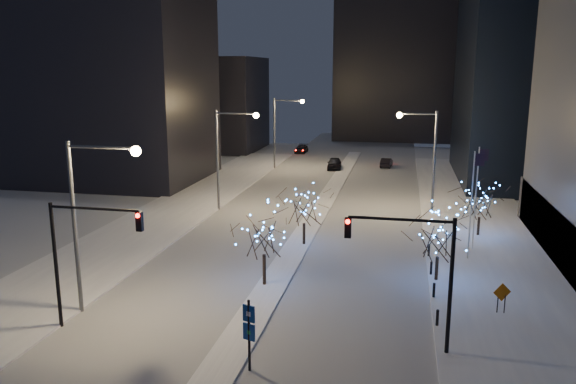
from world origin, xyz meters
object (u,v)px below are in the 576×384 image
(traffic_signal_west, at_px, (81,245))
(holiday_tree_median_near, at_px, (264,232))
(car_near, at_px, (334,164))
(car_mid, at_px, (386,163))
(street_lamp_east, at_px, (425,148))
(holiday_tree_plaza_far, at_px, (480,201))
(wayfinding_sign, at_px, (249,328))
(street_lamp_w_far, at_px, (282,123))
(construction_sign, at_px, (502,295))
(traffic_signal_east, at_px, (419,261))
(car_far, at_px, (301,149))
(street_lamp_w_mid, at_px, (227,146))
(street_lamp_w_near, at_px, (90,204))
(holiday_tree_plaza_near, at_px, (439,234))
(holiday_tree_median_far, at_px, (304,206))

(traffic_signal_west, bearing_deg, holiday_tree_median_near, 45.10)
(car_near, xyz_separation_m, car_mid, (7.20, 3.35, -0.16))
(street_lamp_east, height_order, holiday_tree_plaza_far, street_lamp_east)
(wayfinding_sign, bearing_deg, traffic_signal_west, -174.41)
(street_lamp_w_far, relative_size, wayfinding_sign, 2.82)
(holiday_tree_plaza_far, height_order, construction_sign, holiday_tree_plaza_far)
(traffic_signal_west, bearing_deg, traffic_signal_east, 3.29)
(traffic_signal_west, relative_size, car_far, 1.53)
(street_lamp_east, relative_size, traffic_signal_west, 1.43)
(street_lamp_w_mid, xyz_separation_m, traffic_signal_east, (17.88, -26.00, -1.74))
(street_lamp_w_near, xyz_separation_m, wayfinding_sign, (10.31, -4.41, -4.33))
(street_lamp_w_mid, distance_m, holiday_tree_plaza_far, 24.10)
(car_mid, height_order, wayfinding_sign, wayfinding_sign)
(traffic_signal_east, bearing_deg, construction_sign, 47.83)
(street_lamp_east, xyz_separation_m, holiday_tree_plaza_near, (0.42, -18.92, -3.15))
(street_lamp_w_near, bearing_deg, construction_sign, 10.99)
(street_lamp_w_near, xyz_separation_m, holiday_tree_median_far, (9.44, 15.05, -3.21))
(street_lamp_w_mid, height_order, holiday_tree_plaza_near, street_lamp_w_mid)
(street_lamp_w_far, distance_m, street_lamp_east, 29.08)
(street_lamp_w_far, xyz_separation_m, wayfinding_sign, (10.31, -54.41, -4.33))
(car_mid, xyz_separation_m, holiday_tree_plaza_near, (4.80, -45.35, 2.64))
(street_lamp_w_near, xyz_separation_m, traffic_signal_west, (0.50, -2.00, -1.74))
(traffic_signal_west, height_order, wayfinding_sign, traffic_signal_west)
(wayfinding_sign, bearing_deg, holiday_tree_plaza_far, 81.58)
(holiday_tree_plaza_near, bearing_deg, street_lamp_w_mid, 140.68)
(street_lamp_w_far, relative_size, holiday_tree_plaza_near, 1.92)
(construction_sign, bearing_deg, car_near, 87.09)
(car_mid, relative_size, holiday_tree_median_near, 0.74)
(traffic_signal_west, bearing_deg, street_lamp_w_near, 103.96)
(street_lamp_east, bearing_deg, street_lamp_w_far, 130.85)
(street_lamp_w_far, xyz_separation_m, traffic_signal_west, (0.50, -52.00, -1.74))
(street_lamp_w_far, xyz_separation_m, holiday_tree_median_far, (9.44, -34.95, -3.21))
(street_lamp_w_near, height_order, street_lamp_east, same)
(traffic_signal_west, xyz_separation_m, holiday_tree_plaza_near, (18.94, 11.08, -1.46))
(holiday_tree_plaza_far, bearing_deg, car_near, 117.64)
(holiday_tree_median_near, height_order, holiday_tree_median_far, holiday_tree_median_near)
(holiday_tree_plaza_near, bearing_deg, street_lamp_w_near, -154.97)
(car_mid, height_order, holiday_tree_median_near, holiday_tree_median_near)
(street_lamp_w_far, relative_size, traffic_signal_east, 1.43)
(holiday_tree_plaza_far, distance_m, construction_sign, 16.21)
(holiday_tree_plaza_near, bearing_deg, holiday_tree_median_far, 149.13)
(car_mid, xyz_separation_m, construction_sign, (8.16, -50.00, 0.57))
(traffic_signal_east, distance_m, holiday_tree_median_far, 18.20)
(street_lamp_w_near, height_order, traffic_signal_east, street_lamp_w_near)
(street_lamp_w_mid, xyz_separation_m, street_lamp_w_far, (0.00, 25.00, 0.00))
(street_lamp_w_mid, height_order, car_mid, street_lamp_w_mid)
(car_mid, bearing_deg, street_lamp_w_far, 22.41)
(street_lamp_east, distance_m, car_mid, 27.41)
(holiday_tree_median_far, xyz_separation_m, holiday_tree_plaza_far, (14.00, 5.46, -0.19))
(traffic_signal_west, height_order, holiday_tree_plaza_near, traffic_signal_west)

